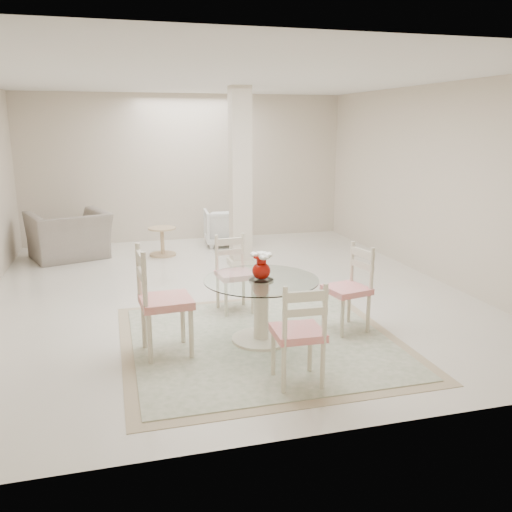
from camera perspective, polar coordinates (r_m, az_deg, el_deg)
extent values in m
plane|color=white|center=(7.19, -3.05, -3.74)|extent=(7.00, 7.00, 0.00)
cube|color=beige|center=(10.34, -7.30, 9.16)|extent=(6.00, 0.02, 2.70)
cube|color=beige|center=(3.60, 8.52, 0.65)|extent=(6.00, 0.02, 2.70)
cube|color=beige|center=(8.07, 18.30, 7.32)|extent=(0.02, 7.00, 2.70)
cube|color=white|center=(6.88, -3.35, 18.25)|extent=(6.00, 7.00, 0.02)
cube|color=beige|center=(8.27, -1.67, 8.14)|extent=(0.30, 0.30, 2.70)
cube|color=tan|center=(5.58, 0.54, -8.95)|extent=(2.78, 2.78, 0.01)
cube|color=beige|center=(5.58, 0.54, -8.88)|extent=(2.54, 2.54, 0.01)
cylinder|color=beige|center=(5.57, 0.54, -8.77)|extent=(0.60, 0.60, 0.04)
cylinder|color=beige|center=(5.46, 0.55, -5.66)|extent=(0.15, 0.15, 0.62)
cylinder|color=beige|center=(5.37, 0.56, -2.70)|extent=(0.25, 0.25, 0.02)
cylinder|color=white|center=(5.36, 0.56, -2.52)|extent=(1.14, 1.14, 0.01)
ellipsoid|color=#A20D04|center=(5.34, 0.56, -1.57)|extent=(0.18, 0.18, 0.17)
cylinder|color=#A20D04|center=(5.31, 0.56, -0.45)|extent=(0.10, 0.10, 0.05)
cylinder|color=#A20D04|center=(5.30, 0.56, -0.07)|extent=(0.16, 0.16, 0.02)
ellipsoid|color=white|center=(5.30, 0.57, 0.20)|extent=(0.11, 0.11, 0.05)
ellipsoid|color=white|center=(5.33, 1.09, 0.12)|extent=(0.11, 0.11, 0.05)
ellipsoid|color=white|center=(5.31, -0.05, 0.13)|extent=(0.11, 0.11, 0.05)
ellipsoid|color=white|center=(5.25, 0.84, -0.15)|extent=(0.11, 0.11, 0.05)
ellipsoid|color=white|center=(5.28, 1.15, 0.06)|extent=(0.11, 0.11, 0.05)
cylinder|color=beige|center=(5.90, 7.14, -5.61)|extent=(0.04, 0.04, 0.43)
cylinder|color=beige|center=(5.64, 9.07, -6.59)|extent=(0.04, 0.04, 0.43)
cylinder|color=beige|center=(6.08, 9.75, -5.10)|extent=(0.04, 0.04, 0.43)
cylinder|color=beige|center=(5.84, 11.72, -6.01)|extent=(0.04, 0.04, 0.43)
cube|color=red|center=(5.78, 9.52, -3.52)|extent=(0.48, 0.48, 0.06)
cube|color=beige|center=(5.81, 11.10, -0.33)|extent=(0.12, 0.37, 0.50)
cylinder|color=beige|center=(6.17, -3.17, -4.70)|extent=(0.04, 0.04, 0.41)
cylinder|color=beige|center=(6.27, -0.34, -4.38)|extent=(0.04, 0.04, 0.41)
cylinder|color=beige|center=(6.46, -4.04, -3.85)|extent=(0.04, 0.04, 0.41)
cylinder|color=beige|center=(6.56, -1.33, -3.55)|extent=(0.04, 0.04, 0.41)
cube|color=red|center=(6.29, -2.24, -2.04)|extent=(0.43, 0.43, 0.06)
cube|color=beige|center=(6.38, -2.78, 0.97)|extent=(0.36, 0.07, 0.49)
cylinder|color=beige|center=(5.14, -6.83, -8.18)|extent=(0.05, 0.05, 0.49)
cylinder|color=beige|center=(5.49, -7.72, -6.75)|extent=(0.05, 0.05, 0.49)
cylinder|color=beige|center=(5.08, -11.11, -8.63)|extent=(0.05, 0.05, 0.49)
cylinder|color=beige|center=(5.43, -11.72, -7.14)|extent=(0.05, 0.05, 0.49)
cube|color=red|center=(5.19, -9.46, -4.74)|extent=(0.50, 0.50, 0.07)
cube|color=beige|center=(5.06, -12.00, -1.11)|extent=(0.08, 0.43, 0.58)
cylinder|color=beige|center=(4.87, 5.69, -9.82)|extent=(0.04, 0.04, 0.43)
cylinder|color=beige|center=(4.79, 1.83, -10.21)|extent=(0.04, 0.04, 0.43)
cylinder|color=beige|center=(4.59, 7.02, -11.42)|extent=(0.04, 0.04, 0.43)
cylinder|color=beige|center=(4.49, 2.93, -11.89)|extent=(0.04, 0.04, 0.43)
cube|color=red|center=(4.59, 4.42, -8.02)|extent=(0.42, 0.42, 0.06)
cube|color=beige|center=(4.31, 5.23, -5.07)|extent=(0.37, 0.06, 0.50)
imported|color=gray|center=(9.36, -19.07, 2.06)|extent=(1.46, 1.37, 0.77)
imported|color=white|center=(9.89, -3.33, 3.07)|extent=(0.76, 0.78, 0.66)
cylinder|color=tan|center=(9.25, -9.77, 0.18)|extent=(0.44, 0.44, 0.04)
cylinder|color=tan|center=(9.20, -9.83, 1.51)|extent=(0.06, 0.06, 0.42)
cylinder|color=tan|center=(9.16, -9.89, 2.89)|extent=(0.46, 0.46, 0.03)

